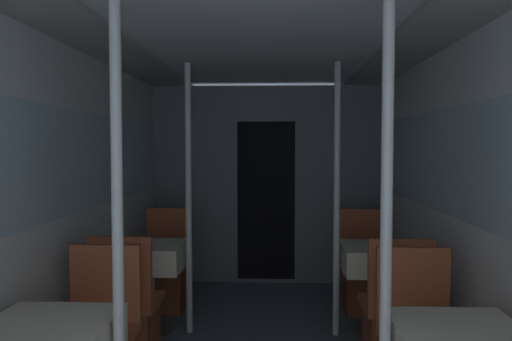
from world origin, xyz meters
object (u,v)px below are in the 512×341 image
Objects in this scene: support_pole_left_0 at (118,242)px; chair_right_near_1 at (394,327)px; dining_table_left_1 at (149,260)px; chair_left_far_1 at (166,278)px; dining_table_right_1 at (377,262)px; chair_left_near_1 at (128,323)px; support_pole_left_1 at (189,199)px; chair_right_far_1 at (364,280)px; support_pole_right_0 at (386,244)px; support_pole_right_1 at (337,200)px.

support_pole_left_0 reaches higher than chair_right_near_1.
chair_left_far_1 is at bearing 90.00° from dining_table_left_1.
chair_right_near_1 is at bearing -90.00° from dining_table_right_1.
support_pole_left_1 reaches higher than chair_left_near_1.
support_pole_left_1 is at bearing 61.07° from chair_left_near_1.
chair_left_far_1 is 1.27× the size of dining_table_right_1.
dining_table_left_1 is at bearing 180.00° from support_pole_left_1.
chair_right_near_1 is 1.00× the size of chair_right_far_1.
chair_left_near_1 is at bearing 105.20° from support_pole_left_0.
dining_table_left_1 is at bearing 100.32° from support_pole_left_0.
support_pole_left_1 is at bearing 118.93° from chair_left_far_1.
support_pole_right_0 is at bearing -100.32° from dining_table_right_1.
support_pole_left_0 reaches higher than dining_table_left_1.
support_pole_left_1 and support_pole_right_1 have the same top height.
support_pole_right_1 reaches higher than dining_table_left_1.
dining_table_right_1 is 0.33× the size of support_pole_right_1.
chair_right_near_1 is (1.53, -0.60, -0.81)m from support_pole_left_1.
support_pole_right_1 is (1.53, -0.60, 0.81)m from chair_left_far_1.
support_pole_left_0 and support_pole_right_0 have the same top height.
chair_left_near_1 is 1.00× the size of chair_right_far_1.
dining_table_left_1 is at bearing 130.19° from support_pole_right_0.
support_pole_left_0 reaches higher than chair_left_near_1.
support_pole_right_1 is (1.20, 0.00, 0.00)m from support_pole_left_1.
chair_left_near_1 is at bearing -162.21° from dining_table_right_1.
support_pole_left_0 is 3.01× the size of dining_table_right_1.
dining_table_left_1 is at bearing 180.00° from dining_table_right_1.
chair_left_near_1 is 1.06m from support_pole_left_1.
support_pole_right_0 is 2.56m from chair_right_far_1.
support_pole_right_0 is at bearing -38.44° from chair_left_near_1.
support_pole_left_0 is at bearing -123.53° from support_pole_right_1.
chair_right_near_1 is (0.33, 1.21, -0.81)m from support_pole_right_0.
dining_table_left_1 is 0.67m from chair_left_far_1.
dining_table_right_1 is at bearing 162.21° from chair_left_far_1.
chair_left_near_1 is 1.86m from chair_right_near_1.
support_pole_right_1 is at bearing 90.00° from support_pole_right_0.
chair_right_near_1 is at bearing 90.00° from chair_right_far_1.
chair_right_near_1 is (1.86, -1.19, 0.00)m from chair_left_far_1.
support_pole_left_1 is (0.33, 0.00, 0.50)m from dining_table_left_1.
support_pole_right_0 reaches higher than chair_left_far_1.
support_pole_left_1 is at bearing 90.00° from support_pole_left_0.
support_pole_left_0 is 2.36× the size of chair_right_far_1.
chair_right_near_1 is (1.86, 0.00, 0.00)m from chair_left_near_1.
support_pole_left_0 is 2.11m from chair_right_near_1.
chair_left_near_1 is at bearing 180.00° from chair_right_near_1.
support_pole_right_1 is (-0.33, 0.60, 0.81)m from chair_right_near_1.
dining_table_left_1 is 1.61m from support_pole_right_1.
dining_table_left_1 is 1.97m from chair_right_near_1.
dining_table_right_1 is 0.60m from support_pole_right_1.
support_pole_left_0 is 2.96m from chair_right_far_1.
chair_right_near_1 reaches higher than dining_table_right_1.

